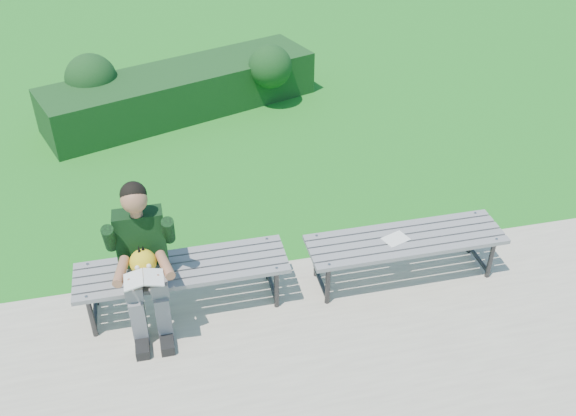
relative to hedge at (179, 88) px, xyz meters
name	(u,v)px	position (x,y,z in m)	size (l,w,h in m)	color
ground	(243,269)	(0.26, -3.52, -0.35)	(80.00, 80.00, 0.00)	#387822
hedge	(179,88)	(0.00, 0.00, 0.00)	(3.83, 2.11, 0.91)	#173B0F
bench_left	(182,271)	(-0.31, -3.92, 0.06)	(1.80, 0.50, 0.46)	gray
bench_right	(406,242)	(1.69, -3.97, 0.06)	(1.80, 0.50, 0.46)	gray
seated_boy	(143,256)	(-0.61, -4.01, 0.36)	(0.56, 0.76, 1.31)	slate
paper_sheet	(396,239)	(1.59, -3.97, 0.12)	(0.26, 0.22, 0.01)	white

